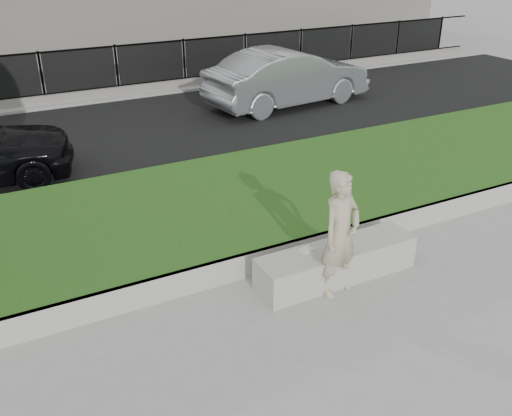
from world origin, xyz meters
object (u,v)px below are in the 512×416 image
stone_bench (337,263)px  man (340,234)px  book (306,249)px  car_silver (288,77)px

stone_bench → man: man is taller
stone_bench → book: bearing=161.1°
stone_bench → car_silver: car_silver is taller
stone_bench → car_silver: 9.30m
man → car_silver: 9.64m
man → car_silver: man is taller
stone_bench → man: (-0.20, -0.30, 0.67)m
man → car_silver: size_ratio=0.37×
car_silver → man: bearing=146.5°
book → stone_bench: bearing=-33.0°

